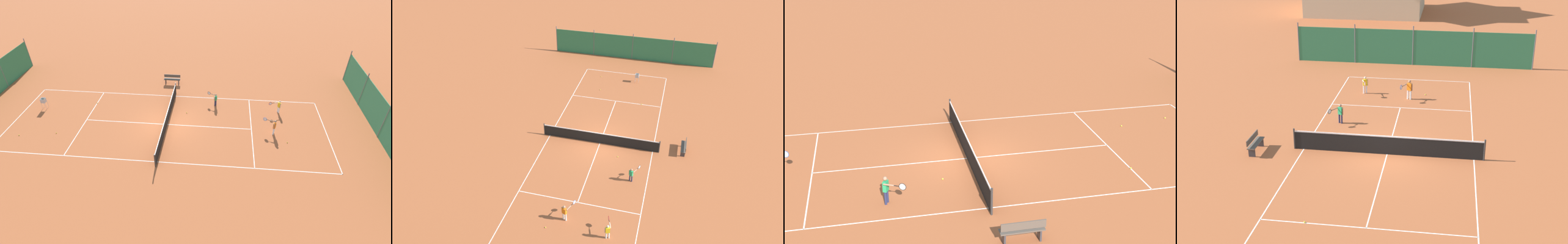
% 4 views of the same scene
% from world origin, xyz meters
% --- Properties ---
extents(ground_plane, '(600.00, 600.00, 0.00)m').
position_xyz_m(ground_plane, '(0.00, 0.00, 0.00)').
color(ground_plane, '#A8542D').
extents(court_line_markings, '(8.25, 23.85, 0.01)m').
position_xyz_m(court_line_markings, '(0.00, 0.00, 0.00)').
color(court_line_markings, white).
rests_on(court_line_markings, ground).
extents(tennis_net, '(9.18, 0.08, 1.06)m').
position_xyz_m(tennis_net, '(0.00, 0.00, 0.50)').
color(tennis_net, '#2D2D2D').
rests_on(tennis_net, ground).
extents(player_near_service, '(0.71, 0.83, 1.10)m').
position_xyz_m(player_near_service, '(-3.03, 3.52, 0.65)').
color(player_near_service, '#23284C').
rests_on(player_near_service, ground).
extents(tennis_ball_service_box, '(0.07, 0.07, 0.07)m').
position_xyz_m(tennis_ball_service_box, '(2.33, -10.59, 0.03)').
color(tennis_ball_service_box, '#CCE033').
rests_on(tennis_ball_service_box, ground).
extents(tennis_ball_mid_court, '(0.07, 0.07, 0.07)m').
position_xyz_m(tennis_ball_mid_court, '(-1.66, 1.31, 0.03)').
color(tennis_ball_mid_court, '#CCE033').
rests_on(tennis_ball_mid_court, ground).
extents(tennis_ball_alley_left, '(0.07, 0.07, 0.07)m').
position_xyz_m(tennis_ball_alley_left, '(-2.36, -6.39, 0.03)').
color(tennis_ball_alley_left, '#CCE033').
rests_on(tennis_ball_alley_left, ground).
extents(tennis_ball_by_net_left, '(0.07, 0.07, 0.07)m').
position_xyz_m(tennis_ball_by_net_left, '(1.83, -7.99, 0.03)').
color(tennis_ball_by_net_left, '#CCE033').
rests_on(tennis_ball_by_net_left, ground).
extents(courtside_bench, '(0.36, 1.50, 0.84)m').
position_xyz_m(courtside_bench, '(-6.34, -0.59, 0.45)').
color(courtside_bench, '#51473D').
rests_on(courtside_bench, ground).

